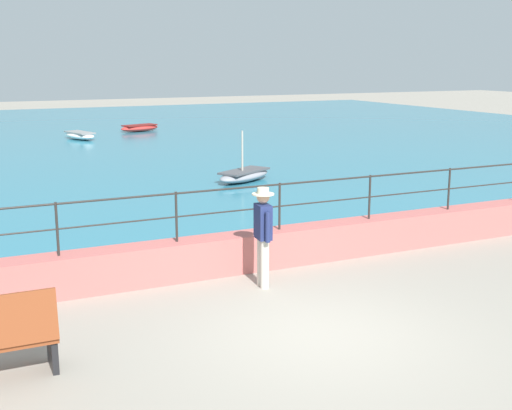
{
  "coord_description": "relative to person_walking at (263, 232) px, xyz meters",
  "views": [
    {
      "loc": [
        -4.66,
        -7.76,
        3.85
      ],
      "look_at": [
        0.77,
        3.7,
        1.1
      ],
      "focal_mm": 46.98,
      "sensor_mm": 36.0,
      "label": 1
    }
  ],
  "objects": [
    {
      "name": "ground_plane",
      "position": [
        -0.18,
        -2.19,
        -0.98
      ],
      "size": [
        120.0,
        120.0,
        0.0
      ],
      "primitive_type": "plane",
      "color": "gray"
    },
    {
      "name": "promenade_wall",
      "position": [
        -0.18,
        1.01,
        -0.63
      ],
      "size": [
        20.0,
        0.56,
        0.7
      ],
      "primitive_type": "cube",
      "color": "#BC605B",
      "rests_on": "ground"
    },
    {
      "name": "railing",
      "position": [
        -0.18,
        1.01,
        0.35
      ],
      "size": [
        18.44,
        0.04,
        0.9
      ],
      "color": "#282623",
      "rests_on": "promenade_wall"
    },
    {
      "name": "lake_water",
      "position": [
        -0.18,
        23.65,
        -0.95
      ],
      "size": [
        64.0,
        44.32,
        0.06
      ],
      "primitive_type": "cube",
      "color": "teal",
      "rests_on": "ground"
    },
    {
      "name": "person_walking",
      "position": [
        0.0,
        0.0,
        0.0
      ],
      "size": [
        0.38,
        0.57,
        1.75
      ],
      "color": "beige",
      "rests_on": "ground"
    },
    {
      "name": "boat_2",
      "position": [
        5.0,
        25.68,
        -0.72
      ],
      "size": [
        2.47,
        1.58,
        0.36
      ],
      "color": "red",
      "rests_on": "lake_water"
    },
    {
      "name": "boat_4",
      "position": [
        1.35,
        23.3,
        -0.72
      ],
      "size": [
        1.53,
        2.46,
        0.36
      ],
      "color": "white",
      "rests_on": "lake_water"
    },
    {
      "name": "boat_5",
      "position": [
        3.83,
        9.27,
        -0.72
      ],
      "size": [
        2.44,
        1.93,
        1.62
      ],
      "color": "gray",
      "rests_on": "lake_water"
    }
  ]
}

